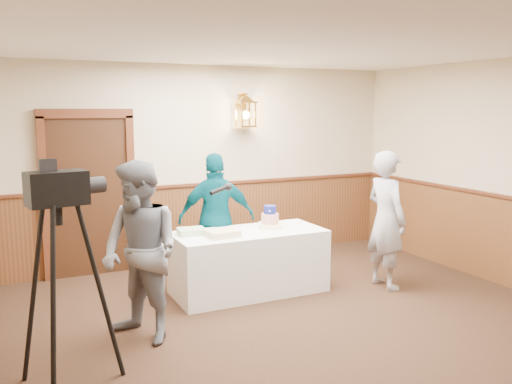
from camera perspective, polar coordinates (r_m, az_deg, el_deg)
ground at (r=5.12m, az=8.66°, el=-16.67°), size 7.00×7.00×0.00m
room_shell at (r=5.03m, az=5.65°, el=1.07°), size 6.02×7.02×2.81m
display_table at (r=6.54m, az=-0.76°, el=-7.36°), size 1.80×0.80×0.75m
tiered_cake at (r=6.61m, az=1.48°, el=-2.87°), size 0.35×0.35×0.27m
sheet_cake_yellow at (r=6.18m, az=-3.52°, el=-4.39°), size 0.37×0.29×0.07m
sheet_cake_green at (r=6.32m, az=-6.81°, el=-4.14°), size 0.33×0.27×0.07m
interviewer at (r=5.20m, az=-12.03°, el=-6.22°), size 1.58×1.05×1.72m
baker at (r=6.81m, az=13.54°, el=-2.86°), size 0.42×0.63×1.69m
assistant_p at (r=6.86m, az=-4.17°, el=-2.75°), size 1.03×0.60×1.65m
tv_camera_rig at (r=4.44m, az=-19.65°, el=-10.28°), size 0.68×0.64×1.74m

